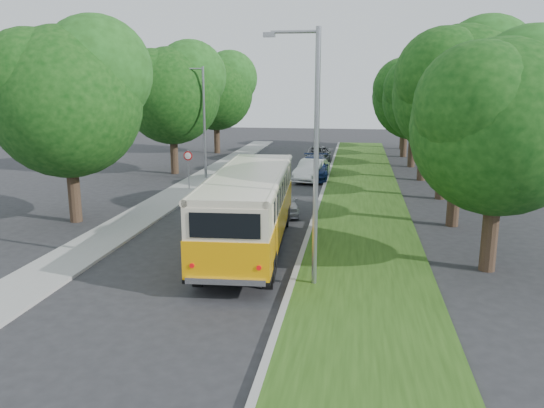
% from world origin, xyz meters
% --- Properties ---
extents(ground, '(120.00, 120.00, 0.00)m').
position_xyz_m(ground, '(0.00, 0.00, 0.00)').
color(ground, '#262628').
rests_on(ground, ground).
extents(curb, '(0.20, 70.00, 0.15)m').
position_xyz_m(curb, '(3.60, 5.00, 0.07)').
color(curb, gray).
rests_on(curb, ground).
extents(grass_verge, '(4.50, 70.00, 0.13)m').
position_xyz_m(grass_verge, '(5.95, 5.00, 0.07)').
color(grass_verge, '#244512').
rests_on(grass_verge, ground).
extents(sidewalk, '(2.20, 70.00, 0.12)m').
position_xyz_m(sidewalk, '(-4.80, 5.00, 0.06)').
color(sidewalk, gray).
rests_on(sidewalk, ground).
extents(treeline, '(24.27, 41.91, 9.46)m').
position_xyz_m(treeline, '(3.15, 17.99, 5.93)').
color(treeline, '#332319').
rests_on(treeline, ground).
extents(lamppost_near, '(1.71, 0.16, 8.00)m').
position_xyz_m(lamppost_near, '(4.21, -2.50, 4.37)').
color(lamppost_near, gray).
rests_on(lamppost_near, ground).
extents(lamppost_far, '(1.71, 0.16, 7.50)m').
position_xyz_m(lamppost_far, '(-4.70, 16.00, 4.12)').
color(lamppost_far, gray).
rests_on(lamppost_far, ground).
extents(warning_sign, '(0.56, 0.10, 2.50)m').
position_xyz_m(warning_sign, '(-4.50, 11.98, 1.71)').
color(warning_sign, gray).
rests_on(warning_sign, ground).
extents(vintage_bus, '(3.38, 10.75, 3.15)m').
position_xyz_m(vintage_bus, '(1.48, 1.07, 1.57)').
color(vintage_bus, '#FBA607').
rests_on(vintage_bus, ground).
extents(car_silver, '(2.27, 3.89, 1.24)m').
position_xyz_m(car_silver, '(1.89, 7.14, 0.62)').
color(car_silver, '#BCBBC1').
rests_on(car_silver, ground).
extents(car_white, '(2.25, 4.51, 1.42)m').
position_xyz_m(car_white, '(2.56, 16.65, 0.71)').
color(car_white, silver).
rests_on(car_white, ground).
extents(car_blue, '(2.13, 5.19, 1.50)m').
position_xyz_m(car_blue, '(2.64, 17.56, 0.75)').
color(car_blue, '#12234E').
rests_on(car_blue, ground).
extents(car_grey, '(2.24, 4.47, 1.22)m').
position_xyz_m(car_grey, '(2.35, 26.18, 0.61)').
color(car_grey, '#5C5F64').
rests_on(car_grey, ground).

